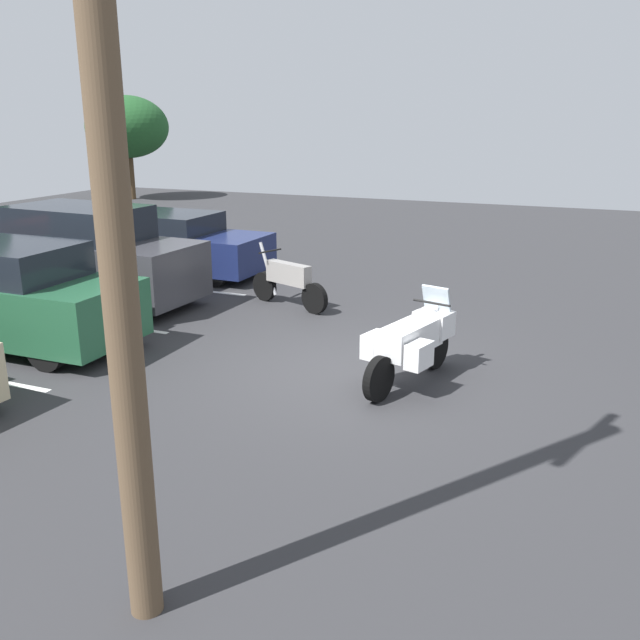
{
  "coord_description": "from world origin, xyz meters",
  "views": [
    {
      "loc": [
        -9.36,
        -3.4,
        3.82
      ],
      "look_at": [
        -0.44,
        0.3,
        0.92
      ],
      "focal_mm": 38.35,
      "sensor_mm": 36.0,
      "label": 1
    }
  ],
  "objects_px": {
    "motorcycle_touring": "(413,341)",
    "utility_pole": "(102,84)",
    "car_charcoal": "(92,256)",
    "car_navy": "(178,244)",
    "motorcycle_second": "(288,282)"
  },
  "relations": [
    {
      "from": "motorcycle_touring",
      "to": "motorcycle_second",
      "type": "distance_m",
      "value": 4.65
    },
    {
      "from": "motorcycle_second",
      "to": "car_navy",
      "type": "height_order",
      "value": "car_navy"
    },
    {
      "from": "car_charcoal",
      "to": "car_navy",
      "type": "xyz_separation_m",
      "value": [
        2.99,
        -0.1,
        -0.25
      ]
    },
    {
      "from": "car_charcoal",
      "to": "utility_pole",
      "type": "distance_m",
      "value": 10.5
    },
    {
      "from": "motorcycle_second",
      "to": "car_navy",
      "type": "bearing_deg",
      "value": 65.38
    },
    {
      "from": "car_charcoal",
      "to": "car_navy",
      "type": "relative_size",
      "value": 1.03
    },
    {
      "from": "motorcycle_touring",
      "to": "utility_pole",
      "type": "distance_m",
      "value": 6.57
    },
    {
      "from": "motorcycle_second",
      "to": "car_charcoal",
      "type": "bearing_deg",
      "value": 107.3
    },
    {
      "from": "car_navy",
      "to": "utility_pole",
      "type": "xyz_separation_m",
      "value": [
        -10.44,
        -6.65,
        3.27
      ]
    },
    {
      "from": "motorcycle_touring",
      "to": "motorcycle_second",
      "type": "xyz_separation_m",
      "value": [
        3.08,
        3.47,
        -0.11
      ]
    },
    {
      "from": "motorcycle_touring",
      "to": "utility_pole",
      "type": "relative_size",
      "value": 0.29
    },
    {
      "from": "motorcycle_touring",
      "to": "motorcycle_second",
      "type": "relative_size",
      "value": 1.11
    },
    {
      "from": "car_charcoal",
      "to": "motorcycle_second",
      "type": "bearing_deg",
      "value": -72.7
    },
    {
      "from": "motorcycle_second",
      "to": "car_charcoal",
      "type": "xyz_separation_m",
      "value": [
        -1.23,
        3.94,
        0.46
      ]
    },
    {
      "from": "motorcycle_second",
      "to": "car_charcoal",
      "type": "relative_size",
      "value": 0.44
    }
  ]
}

